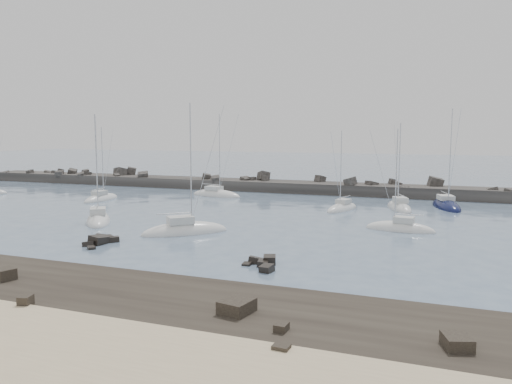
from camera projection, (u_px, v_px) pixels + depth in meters
ground at (174, 230)px, 54.35m from camera, size 400.00×400.00×0.00m
rock_shelf at (11, 289)px, 33.86m from camera, size 140.00×12.00×1.77m
rock_cluster_near at (100, 242)px, 47.78m from camera, size 2.94×4.49×1.51m
rock_cluster_far at (263, 264)px, 39.75m from camera, size 3.04×3.53×1.12m
breakwater at (241, 188)px, 92.32m from camera, size 115.00×7.31×5.02m
sailboat_1 at (101, 199)px, 77.77m from camera, size 2.54×7.78×12.29m
sailboat_2 at (216, 195)px, 82.78m from camera, size 9.64×4.47×14.55m
sailboat_3 at (98, 221)px, 58.94m from camera, size 7.27×8.53×13.75m
sailboat_4 at (342, 209)px, 68.13m from camera, size 4.30×7.68×11.66m
sailboat_5 at (185, 232)px, 52.42m from camera, size 8.73×8.40×14.71m
sailboat_6 at (446, 207)px, 70.22m from camera, size 5.32×9.90×14.88m
sailboat_7 at (400, 229)px, 53.91m from camera, size 7.65×3.10×11.87m
sailboat_8 at (399, 208)px, 68.66m from camera, size 5.20×8.40×12.89m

